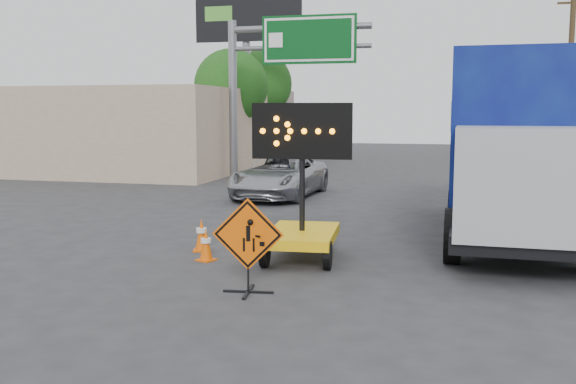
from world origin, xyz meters
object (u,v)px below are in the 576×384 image
at_px(construction_sign, 248,243).
at_px(box_truck, 513,156).
at_px(pickup_truck, 280,176).
at_px(arrow_board, 302,225).

xyz_separation_m(construction_sign, box_truck, (4.53, 5.98, 1.08)).
height_order(construction_sign, pickup_truck, construction_sign).
height_order(pickup_truck, box_truck, box_truck).
distance_m(arrow_board, pickup_truck, 9.49).
bearing_deg(construction_sign, arrow_board, 75.90).
distance_m(arrow_board, box_truck, 5.58).
bearing_deg(construction_sign, pickup_truck, 95.37).
distance_m(construction_sign, box_truck, 7.58).
bearing_deg(arrow_board, box_truck, 34.40).
relative_size(construction_sign, box_truck, 0.18).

